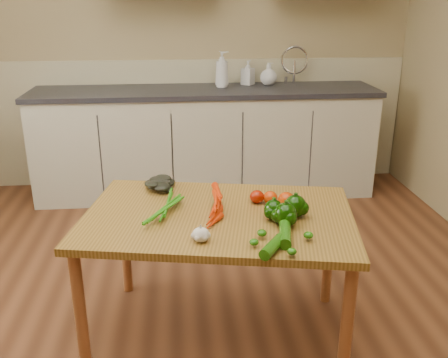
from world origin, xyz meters
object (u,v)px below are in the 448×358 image
Objects in this scene: zucchini_b at (273,247)px; soap_bottle_c at (269,74)px; tomato_b at (270,197)px; zucchini_a at (285,234)px; pepper_c at (285,214)px; pepper_a at (274,210)px; soap_bottle_a at (222,69)px; tomato_a at (257,197)px; carrot_bunch at (200,208)px; table at (218,228)px; soap_bottle_b at (248,73)px; garlic_bulb at (201,235)px; leafy_greens at (161,182)px; pepper_b at (295,206)px; tomato_c at (286,200)px.

soap_bottle_c is at bearing 80.36° from zucchini_b.
zucchini_a is at bearing -91.17° from tomato_b.
pepper_a is at bearing 118.97° from pepper_c.
soap_bottle_c is at bearing -65.98° from soap_bottle_a.
soap_bottle_a is 1.97m from tomato_a.
pepper_c is (0.37, -0.15, 0.02)m from carrot_bunch.
table is 13.32× the size of pepper_c.
soap_bottle_b is 2.81× the size of garlic_bulb.
zucchini_b is at bearing -57.60° from leafy_greens.
leafy_greens is 0.81m from zucchini_a.
leafy_greens is (-0.47, -1.72, -0.33)m from soap_bottle_a.
tomato_c is at bearing 98.85° from pepper_b.
pepper_c is (0.28, -0.15, 0.13)m from table.
table is 13.45× the size of pepper_b.
soap_bottle_b is 0.87× the size of carrot_bunch.
soap_bottle_b is at bearing -52.61° from soap_bottle_a.
pepper_b is 0.99× the size of pepper_c.
soap_bottle_c is at bearing 81.87° from pepper_c.
tomato_b is at bearing 45.62° from garlic_bulb.
soap_bottle_b is 1.98× the size of pepper_b.
zucchini_a is at bearing -163.96° from soap_bottle_a.
garlic_bulb is 0.40m from pepper_c.
soap_bottle_b is 2.85× the size of tomato_a.
table is 8.45× the size of zucchini_b.
tomato_a is 0.88× the size of tomato_c.
soap_bottle_a is 4.11× the size of tomato_a.
soap_bottle_c is 2.21m from pepper_b.
tomato_c is (0.05, 0.20, -0.01)m from pepper_c.
soap_bottle_b reaches higher than pepper_c.
soap_bottle_b is at bearing 87.03° from carrot_bunch.
table is 6.79× the size of soap_bottle_b.
tomato_c is (0.42, 0.04, 0.01)m from carrot_bunch.
zucchini_b is (0.45, -0.72, -0.02)m from leafy_greens.
tomato_b is at bearing 84.39° from pepper_a.
soap_bottle_c reaches higher than pepper_a.
carrot_bunch is at bearing -159.83° from tomato_a.
carrot_bunch is at bearing 157.39° from pepper_c.
zucchini_a is at bearing 123.08° from soap_bottle_b.
zucchini_a is at bearing -2.94° from garlic_bulb.
soap_bottle_a is 2.09m from carrot_bunch.
soap_bottle_c reaches higher than carrot_bunch.
tomato_b is (0.26, 0.10, 0.11)m from table.
pepper_b is (0.44, -0.07, 0.02)m from carrot_bunch.
zucchini_a is (-0.01, -0.38, -0.01)m from tomato_b.
soap_bottle_c is at bearing 80.60° from pepper_a.
pepper_a reaches higher than garlic_bulb.
soap_bottle_b is 2.24× the size of pepper_a.
tomato_a is (-0.41, -2.00, -0.29)m from soap_bottle_c.
leafy_greens is at bearing 155.17° from tomato_c.
carrot_bunch is at bearing 171.13° from pepper_b.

